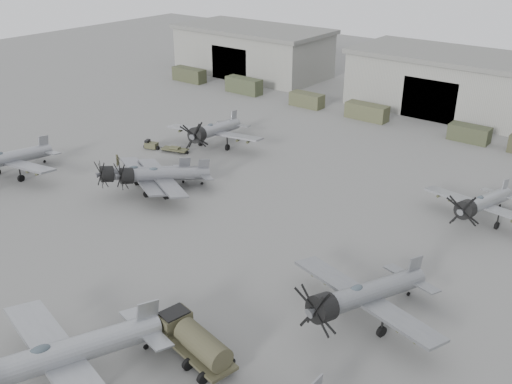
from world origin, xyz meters
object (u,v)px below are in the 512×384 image
Objects in this scene: aircraft_far_1 at (482,203)px; aircraft_far_0 at (213,131)px; aircraft_near_1 at (54,358)px; fuel_tanker at (195,340)px; ground_crew at (118,161)px; aircraft_mid_0 at (5,160)px; tug_trailer at (160,147)px; aircraft_mid_2 at (362,296)px; aircraft_extra_347 at (139,173)px; aircraft_mid_1 at (159,175)px.

aircraft_far_0 is at bearing -172.06° from aircraft_far_1.
aircraft_near_1 is 8.67m from fuel_tanker.
ground_crew is at bearing 159.90° from fuel_tanker.
ground_crew is at bearing 147.73° from aircraft_near_1.
aircraft_mid_0 is 7.53× the size of ground_crew.
aircraft_mid_0 is at bearing -131.44° from aircraft_far_0.
tug_trailer is at bearing 57.25° from aircraft_mid_0.
aircraft_extra_347 is at bearing -175.63° from aircraft_mid_2.
ground_crew is (0.43, -7.10, 0.41)m from tug_trailer.
aircraft_far_0 is at bearing 162.85° from aircraft_mid_2.
aircraft_mid_2 is at bearing 12.14° from aircraft_mid_1.
aircraft_mid_2 is 29.85m from aircraft_extra_347.
aircraft_near_1 is at bearing -73.70° from aircraft_far_0.
aircraft_near_1 is 8.36× the size of ground_crew.
aircraft_near_1 reaches higher than ground_crew.
fuel_tanker is at bearing 71.38° from aircraft_near_1.
aircraft_mid_2 is at bearing -116.85° from ground_crew.
aircraft_far_1 is at bearing 85.68° from fuel_tanker.
tug_trailer is at bearing 161.77° from aircraft_mid_1.
tug_trailer is (-25.60, 32.30, -2.12)m from aircraft_near_1.
aircraft_far_0 is 12.68m from ground_crew.
aircraft_mid_1 is 6.52× the size of ground_crew.
aircraft_extra_347 is at bearing 15.53° from aircraft_mid_0.
aircraft_far_0 is (11.65, 21.52, 0.05)m from aircraft_mid_0.
tug_trailer is at bearing 141.17° from aircraft_near_1.
aircraft_far_1 reaches higher than aircraft_extra_347.
aircraft_mid_1 is at bearing 51.21° from aircraft_extra_347.
aircraft_mid_1 is at bearing -178.27° from aircraft_mid_2.
aircraft_near_1 reaches higher than aircraft_far_1.
aircraft_far_0 is (-20.78, 37.00, -0.21)m from aircraft_near_1.
aircraft_near_1 is at bearing -30.44° from aircraft_mid_1.
aircraft_near_1 reaches higher than aircraft_far_0.
ground_crew is at bearing -123.41° from aircraft_far_0.
aircraft_mid_2 is at bearing 69.67° from aircraft_near_1.
tug_trailer is at bearing -11.00° from ground_crew.
aircraft_mid_1 is 32.28m from aircraft_far_1.
aircraft_mid_0 is at bearing -128.85° from aircraft_mid_1.
aircraft_near_1 is 1.28× the size of aircraft_mid_1.
aircraft_near_1 reaches higher than aircraft_extra_347.
aircraft_far_1 reaches higher than aircraft_mid_1.
fuel_tanker is (22.62, -15.17, -0.66)m from aircraft_extra_347.
aircraft_mid_2 is 7.61× the size of ground_crew.
aircraft_mid_1 is 1.66× the size of fuel_tanker.
fuel_tanker is at bearing -8.89° from aircraft_extra_347.
aircraft_near_1 is 35.93m from aircraft_mid_0.
ground_crew is at bearing 42.59° from aircraft_mid_0.
aircraft_mid_2 is 0.99× the size of aircraft_far_0.
aircraft_extra_347 is 27.24m from fuel_tanker.
aircraft_far_0 reaches higher than aircraft_mid_2.
aircraft_far_1 is (33.56, 0.69, -0.27)m from aircraft_far_0.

